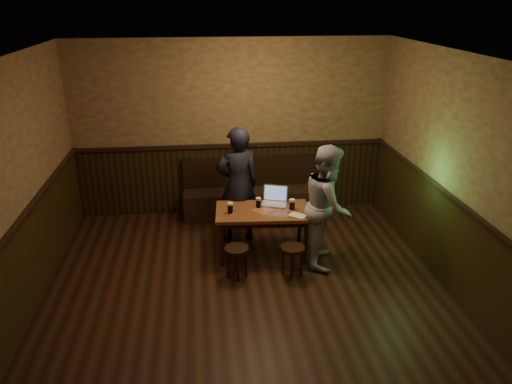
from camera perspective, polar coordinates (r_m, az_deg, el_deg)
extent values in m
cube|color=black|center=(5.87, -0.48, -13.81)|extent=(5.00, 6.00, 0.02)
cube|color=beige|center=(4.81, -0.58, 14.67)|extent=(5.00, 6.00, 0.02)
cube|color=#97764D|center=(8.03, -2.83, 7.29)|extent=(5.00, 0.02, 2.80)
cube|color=#97764D|center=(5.97, 24.20, 0.15)|extent=(0.02, 6.00, 2.80)
cube|color=black|center=(8.25, -2.71, 1.51)|extent=(4.98, 0.04, 1.10)
cube|color=black|center=(5.88, -25.67, -9.66)|extent=(0.04, 5.98, 1.10)
cube|color=black|center=(6.29, 22.77, -7.08)|extent=(0.04, 5.98, 1.10)
cube|color=black|center=(8.04, -2.77, 5.32)|extent=(4.98, 0.06, 0.06)
cube|color=black|center=(5.61, -26.33, -4.57)|extent=(0.06, 5.98, 0.06)
cube|color=black|center=(6.03, 23.32, -2.26)|extent=(0.06, 5.98, 0.06)
cube|color=black|center=(8.14, -0.45, -1.20)|extent=(2.20, 0.50, 0.45)
cube|color=black|center=(8.16, -0.61, 2.42)|extent=(2.20, 0.10, 0.50)
cube|color=brown|center=(6.76, 0.76, -2.25)|extent=(1.31, 0.80, 0.05)
cube|color=black|center=(6.79, 0.76, -2.77)|extent=(1.19, 0.69, 0.07)
cube|color=maroon|center=(6.75, 0.76, -2.06)|extent=(0.33, 0.33, 0.00)
cylinder|color=black|center=(6.64, -3.94, -6.02)|extent=(0.06, 0.06, 0.63)
cylinder|color=black|center=(7.15, -3.88, -3.86)|extent=(0.06, 0.06, 0.63)
cylinder|color=black|center=(6.70, 5.69, -5.78)|extent=(0.06, 0.06, 0.63)
cylinder|color=black|center=(7.21, 5.04, -3.67)|extent=(0.06, 0.06, 0.63)
cylinder|color=black|center=(6.33, -2.23, -6.52)|extent=(0.32, 0.32, 0.04)
cylinder|color=black|center=(6.44, -1.13, -8.03)|extent=(0.03, 0.03, 0.40)
cylinder|color=black|center=(6.54, -2.30, -7.58)|extent=(0.03, 0.03, 0.40)
cylinder|color=black|center=(6.42, -3.27, -8.17)|extent=(0.03, 0.03, 0.40)
cylinder|color=black|center=(6.33, -2.09, -8.64)|extent=(0.03, 0.03, 0.40)
cylinder|color=black|center=(6.37, 4.22, -6.41)|extent=(0.38, 0.38, 0.04)
cylinder|color=black|center=(6.46, 5.22, -8.04)|extent=(0.03, 0.03, 0.40)
cylinder|color=black|center=(6.57, 4.25, -7.47)|extent=(0.03, 0.03, 0.40)
cylinder|color=black|center=(6.48, 3.11, -7.91)|extent=(0.03, 0.03, 0.40)
cylinder|color=black|center=(6.37, 4.08, -8.50)|extent=(0.03, 0.03, 0.40)
cylinder|color=#AF1D15|center=(6.66, -2.95, -2.43)|extent=(0.10, 0.10, 0.00)
cylinder|color=silver|center=(6.66, -2.95, -2.41)|extent=(0.08, 0.08, 0.00)
cylinder|color=black|center=(6.63, -2.96, -1.93)|extent=(0.07, 0.07, 0.12)
cylinder|color=beige|center=(6.60, -2.97, -1.35)|extent=(0.08, 0.08, 0.03)
cylinder|color=#AF1D15|center=(6.82, 0.28, -1.79)|extent=(0.10, 0.10, 0.00)
cylinder|color=silver|center=(6.82, 0.28, -1.76)|extent=(0.08, 0.08, 0.00)
cylinder|color=black|center=(6.80, 0.28, -1.31)|extent=(0.07, 0.07, 0.11)
cylinder|color=beige|center=(6.77, 0.28, -0.75)|extent=(0.07, 0.07, 0.03)
cylinder|color=#AF1D15|center=(6.77, 4.13, -2.05)|extent=(0.10, 0.10, 0.00)
cylinder|color=silver|center=(6.77, 4.13, -2.02)|extent=(0.09, 0.09, 0.00)
cylinder|color=black|center=(6.74, 4.15, -1.53)|extent=(0.07, 0.07, 0.12)
cylinder|color=beige|center=(6.71, 4.16, -0.94)|extent=(0.08, 0.08, 0.03)
cube|color=silver|center=(6.92, 2.07, -1.38)|extent=(0.40, 0.33, 0.02)
cube|color=#B2B2B7|center=(6.92, 2.07, -1.30)|extent=(0.35, 0.27, 0.00)
cube|color=silver|center=(6.99, 2.25, -0.08)|extent=(0.35, 0.18, 0.22)
cube|color=#5A80A7|center=(6.98, 2.24, -0.11)|extent=(0.31, 0.15, 0.19)
cube|color=silver|center=(6.62, 4.77, -2.66)|extent=(0.27, 0.25, 0.00)
imported|color=black|center=(7.11, -2.11, 0.78)|extent=(0.68, 0.51, 1.71)
imported|color=#9A9A9F|center=(6.60, 8.21, -1.53)|extent=(0.81, 0.93, 1.64)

